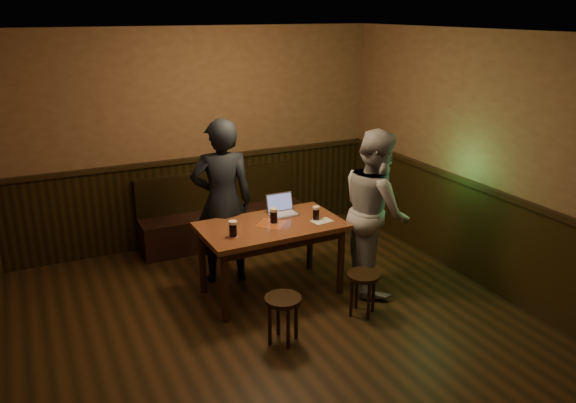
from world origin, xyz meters
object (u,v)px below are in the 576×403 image
Objects in this scene: stool_left at (283,306)px; pint_right at (316,213)px; bench at (223,220)px; pub_table at (271,233)px; stool_right at (363,282)px; pint_mid at (274,216)px; person_grey at (376,211)px; pint_left at (233,229)px; laptop at (282,209)px; person_suit at (222,202)px.

pint_right is at bearing 46.70° from stool_left.
bench is 1.66m from pub_table.
stool_right is (0.65, -0.83, -0.34)m from pub_table.
stool_left is at bearing -96.83° from bench.
bench is 1.70m from pint_mid.
pint_mid reaches higher than stool_left.
person_grey is at bearing -60.31° from bench.
person_grey is (1.59, -0.18, 0.00)m from pint_left.
stool_right is at bearing -54.24° from pint_mid.
person_grey is (1.41, 0.61, 0.53)m from stool_left.
pub_table is 4.83× the size of laptop.
stool_left reaches higher than stool_right.
pub_table is 0.37m from laptop.
stool_left is 1.03× the size of stool_right.
pint_left is 1.11× the size of pint_right.
pub_table is 10.10× the size of pint_right.
pub_table is 9.24× the size of pint_mid.
person_suit is (-0.85, 0.63, 0.06)m from pint_right.
pint_left is 0.82m from laptop.
pint_mid is at bearing 21.29° from pub_table.
person_grey is (1.11, -0.33, 0.20)m from pub_table.
pint_left is at bearing -162.37° from pint_mid.
stool_right is 0.25× the size of person_grey.
bench reaches higher than stool_left.
person_grey reaches higher than stool_left.
stool_right is at bearing -53.22° from pub_table.
laptop is 0.18× the size of person_grey.
pint_mid is 1.12m from person_grey.
bench is at bearing 91.38° from pint_mid.
person_suit reaches higher than person_grey.
laptop reaches higher than stool_right.
person_suit is 1.70m from person_grey.
laptop is at bearing -80.18° from bench.
laptop is at bearing 128.27° from pint_right.
laptop reaches higher than pint_left.
laptop reaches higher than pint_mid.
laptop is (-0.41, 1.07, 0.51)m from stool_right.
pint_left reaches higher than stool_right.
pub_table is 0.20m from pint_mid.
pint_right reaches higher than bench.
pint_mid is at bearing -130.65° from laptop.
person_grey reaches higher than stool_right.
pint_left is at bearing -163.95° from pub_table.
person_grey is (0.87, -0.57, 0.03)m from laptop.
pint_mid reaches higher than pub_table.
bench is 1.16× the size of person_suit.
stool_left is (-0.31, -2.55, 0.06)m from bench.
bench is 4.69× the size of stool_left.
pint_right is (0.50, -0.09, 0.18)m from pub_table.
stool_right is 0.92m from pint_right.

